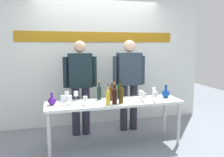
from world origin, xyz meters
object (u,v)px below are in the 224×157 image
Objects in this scene: wine_bottle_4 at (108,97)px; wine_bottle_5 at (99,92)px; presenter_right at (129,79)px; wine_glass_right_2 at (144,96)px; decanter_blue_left at (52,101)px; wine_glass_right_0 at (154,90)px; wine_bottle_0 at (121,94)px; display_table at (114,105)px; wine_glass_left_4 at (70,98)px; presenter_left at (80,82)px; wine_glass_right_3 at (154,93)px; wine_glass_left_3 at (67,99)px; wine_glass_right_4 at (141,93)px; wine_bottle_1 at (111,93)px; wine_bottle_2 at (115,96)px; wine_bottle_3 at (114,91)px; wine_glass_right_1 at (156,95)px; wine_glass_left_1 at (62,98)px; wine_glass_left_2 at (76,94)px; wine_glass_left_0 at (67,95)px; wine_glass_left_5 at (85,99)px; wine_bottle_6 at (120,90)px; decanter_blue_right at (166,93)px; wine_glass_right_5 at (142,94)px.

wine_bottle_5 is (-0.05, 0.37, -0.00)m from wine_bottle_4.
wine_glass_right_2 is (-0.02, -0.78, -0.15)m from presenter_right.
decanter_blue_left is 1.74m from wine_glass_right_0.
wine_bottle_0 reaches higher than wine_glass_right_2.
wine_glass_left_4 is at bearing -179.77° from display_table.
wine_glass_right_0 is at bearing -18.42° from presenter_left.
wine_bottle_0 is at bearing -172.20° from wine_glass_right_3.
wine_glass_right_4 is (1.23, 0.21, -0.02)m from wine_glass_left_3.
wine_bottle_1 is at bearing 6.44° from wine_glass_left_4.
presenter_left is 1.08m from wine_glass_right_4.
wine_bottle_2 is 2.01× the size of wine_glass_left_3.
wine_bottle_3 is at bearing 75.12° from wine_bottle_2.
wine_glass_left_4 is 0.87× the size of wine_glass_right_1.
wine_glass_left_1 is 0.32m from wine_glass_left_2.
wine_bottle_5 is at bearing -0.46° from wine_glass_left_0.
wine_bottle_5 reaches higher than wine_glass_left_5.
presenter_right is at bearing 53.19° from wine_bottle_6.
wine_glass_left_0 is 0.98× the size of wine_glass_right_3.
wine_glass_left_5 is 0.95× the size of wine_glass_right_2.
wine_glass_left_3 is at bearing -170.87° from display_table.
wine_bottle_4 reaches higher than decanter_blue_right.
wine_glass_right_0 is (0.32, -0.41, -0.15)m from presenter_right.
wine_bottle_3 is at bearing -154.26° from wine_bottle_6.
wine_glass_left_2 is 1.14× the size of wine_glass_right_4.
presenter_right reaches higher than decanter_blue_right.
presenter_right reaches higher than wine_glass_left_1.
wine_glass_left_1 is at bearing 173.77° from wine_glass_right_2.
wine_bottle_6 is at bearing 19.66° from wine_glass_left_3.
wine_glass_left_5 is at bearing -158.72° from wine_bottle_1.
wine_bottle_1 reaches higher than wine_glass_right_4.
presenter_left is 5.91× the size of wine_bottle_1.
wine_bottle_5 is at bearing 151.84° from wine_glass_right_2.
wine_glass_left_1 reaches higher than wine_glass_right_5.
wine_bottle_0 is 1.07× the size of wine_bottle_6.
presenter_left is 5.62× the size of wine_bottle_5.
wine_glass_left_4 is at bearing 177.18° from wine_glass_right_5.
wine_glass_left_3 is at bearing -111.86° from presenter_left.
decanter_blue_left is at bearing -154.59° from wine_glass_left_2.
wine_bottle_4 is at bearing -127.74° from wine_bottle_6.
wine_glass_right_5 is at bearing 2.65° from wine_glass_left_5.
wine_bottle_6 is at bearing 8.98° from decanter_blue_left.
wine_bottle_3 reaches higher than wine_glass_right_5.
wine_bottle_1 is 0.29m from wine_bottle_4.
wine_glass_right_2 is at bearing -51.67° from wine_bottle_6.
wine_bottle_3 is at bearing 11.52° from wine_glass_left_4.
wine_glass_right_1 is at bearing -21.68° from wine_bottle_1.
wine_glass_right_5 is (0.49, 0.10, -0.02)m from wine_bottle_2.
presenter_left reaches higher than wine_bottle_1.
wine_bottle_5 is at bearing 172.67° from wine_bottle_3.
wine_bottle_5 reaches higher than wine_glass_right_3.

